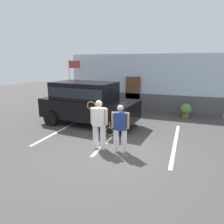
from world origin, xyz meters
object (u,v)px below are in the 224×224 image
object	(u,v)px
parked_suv	(87,101)
tennis_player_man	(99,124)
tennis_player_woman	(120,128)
flag_pole	(72,75)
potted_plant_by_porch	(186,110)

from	to	relation	value
parked_suv	tennis_player_man	size ratio (longest dim) A/B	2.76
parked_suv	tennis_player_woman	world-z (taller)	parked_suv
flag_pole	tennis_player_man	bearing A→B (deg)	-51.69
parked_suv	flag_pole	size ratio (longest dim) A/B	1.54
parked_suv	tennis_player_woman	bearing A→B (deg)	-39.82
tennis_player_man	potted_plant_by_porch	size ratio (longest dim) A/B	2.19
tennis_player_woman	potted_plant_by_porch	size ratio (longest dim) A/B	2.06
tennis_player_woman	flag_pole	distance (m)	7.36
parked_suv	tennis_player_woman	distance (m)	3.49
parked_suv	tennis_player_man	xyz separation A→B (m)	(1.69, -2.45, -0.25)
potted_plant_by_porch	tennis_player_man	bearing A→B (deg)	-117.40
potted_plant_by_porch	flag_pole	world-z (taller)	flag_pole
parked_suv	potted_plant_by_porch	distance (m)	5.36
tennis_player_man	potted_plant_by_porch	world-z (taller)	tennis_player_man
tennis_player_woman	flag_pole	bearing A→B (deg)	-53.55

